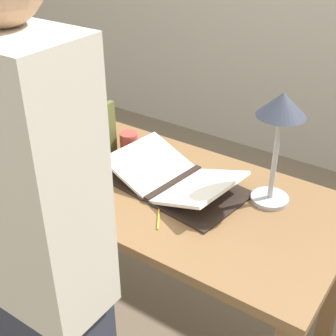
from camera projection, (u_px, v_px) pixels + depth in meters
ground_plane at (163, 327)px, 2.12m from camera, size 12.00×12.00×0.00m
reading_desk at (162, 211)px, 1.79m from camera, size 1.35×0.68×0.76m
open_book at (174, 179)px, 1.72m from camera, size 0.56×0.37×0.09m
book_stack_tall at (74, 134)px, 1.92m from camera, size 0.19×0.32×0.15m
book_standing_upright at (99, 136)px, 1.82m from camera, size 0.03×0.18×0.24m
reading_lamp at (280, 119)px, 1.49m from camera, size 0.16×0.16×0.41m
coffee_mug at (129, 145)px, 1.90m from camera, size 0.10×0.08×0.10m
pencil at (159, 214)px, 1.57m from camera, size 0.09×0.14×0.01m
person_reader at (43, 285)px, 1.22m from camera, size 0.36×0.21×1.66m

